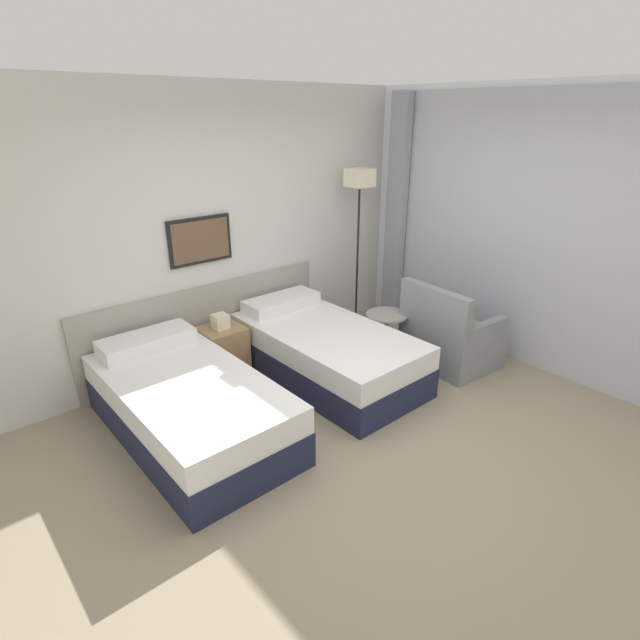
{
  "coord_description": "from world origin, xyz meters",
  "views": [
    {
      "loc": [
        -2.52,
        -2.13,
        2.44
      ],
      "look_at": [
        0.25,
        1.07,
        0.65
      ],
      "focal_mm": 28.0,
      "sensor_mm": 36.0,
      "label": 1
    }
  ],
  "objects_px": {
    "bed_near_window": "(326,351)",
    "side_table": "(386,327)",
    "bed_near_door": "(188,405)",
    "nightstand": "(223,349)",
    "floor_lamp": "(359,195)",
    "armchair": "(449,339)"
  },
  "relations": [
    {
      "from": "bed_near_window",
      "to": "armchair",
      "type": "bearing_deg",
      "value": -29.14
    },
    {
      "from": "bed_near_window",
      "to": "side_table",
      "type": "relative_size",
      "value": 3.93
    },
    {
      "from": "floor_lamp",
      "to": "side_table",
      "type": "xyz_separation_m",
      "value": [
        -0.33,
        -0.78,
        -1.23
      ]
    },
    {
      "from": "side_table",
      "to": "armchair",
      "type": "distance_m",
      "value": 0.65
    },
    {
      "from": "nightstand",
      "to": "armchair",
      "type": "distance_m",
      "value": 2.3
    },
    {
      "from": "bed_near_window",
      "to": "bed_near_door",
      "type": "bearing_deg",
      "value": 180.0
    },
    {
      "from": "side_table",
      "to": "armchair",
      "type": "xyz_separation_m",
      "value": [
        0.38,
        -0.52,
        -0.07
      ]
    },
    {
      "from": "floor_lamp",
      "to": "side_table",
      "type": "relative_size",
      "value": 3.8
    },
    {
      "from": "bed_near_door",
      "to": "nightstand",
      "type": "distance_m",
      "value": 1.02
    },
    {
      "from": "bed_near_door",
      "to": "bed_near_window",
      "type": "xyz_separation_m",
      "value": [
        1.47,
        0.0,
        0.0
      ]
    },
    {
      "from": "armchair",
      "to": "bed_near_window",
      "type": "bearing_deg",
      "value": 65.92
    },
    {
      "from": "bed_near_door",
      "to": "armchair",
      "type": "bearing_deg",
      "value": -13.66
    },
    {
      "from": "floor_lamp",
      "to": "side_table",
      "type": "height_order",
      "value": "floor_lamp"
    },
    {
      "from": "nightstand",
      "to": "side_table",
      "type": "distance_m",
      "value": 1.7
    },
    {
      "from": "nightstand",
      "to": "bed_near_window",
      "type": "bearing_deg",
      "value": -44.0
    },
    {
      "from": "bed_near_window",
      "to": "floor_lamp",
      "type": "bearing_deg",
      "value": 31.88
    },
    {
      "from": "side_table",
      "to": "armchair",
      "type": "bearing_deg",
      "value": -54.09
    },
    {
      "from": "bed_near_door",
      "to": "armchair",
      "type": "height_order",
      "value": "armchair"
    },
    {
      "from": "bed_near_window",
      "to": "armchair",
      "type": "distance_m",
      "value": 1.3
    },
    {
      "from": "bed_near_door",
      "to": "floor_lamp",
      "type": "distance_m",
      "value": 2.95
    },
    {
      "from": "bed_near_door",
      "to": "floor_lamp",
      "type": "bearing_deg",
      "value": 14.82
    },
    {
      "from": "nightstand",
      "to": "side_table",
      "type": "height_order",
      "value": "nightstand"
    }
  ]
}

